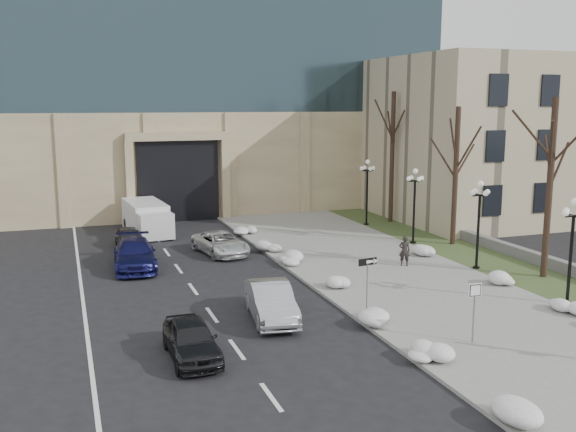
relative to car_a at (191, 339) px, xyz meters
name	(u,v)px	position (x,y,z in m)	size (l,w,h in m)	color
ground	(494,393)	(8.17, -5.77, -0.68)	(160.00, 160.00, 0.00)	black
sidewalk	(382,270)	(11.67, 8.23, -0.62)	(9.00, 40.00, 0.12)	gray
curb	(302,277)	(7.17, 8.23, -0.61)	(0.30, 40.00, 0.14)	gray
grass_strip	(486,260)	(18.17, 8.23, -0.63)	(4.00, 40.00, 0.10)	#394C26
stone_wall	(493,245)	(20.17, 10.23, -0.33)	(0.50, 30.00, 0.70)	slate
classical_building	(507,137)	(30.17, 22.21, 5.32)	(22.00, 18.12, 12.00)	tan
car_a	(191,339)	(0.00, 0.00, 0.00)	(1.61, 3.99, 1.36)	black
car_b	(271,302)	(3.83, 2.91, 0.08)	(1.60, 4.59, 1.51)	#A5A7AD
car_c	(135,254)	(-0.49, 13.13, 0.08)	(2.14, 5.26, 1.53)	#171851
car_d	(221,243)	(4.60, 14.79, -0.04)	(2.13, 4.63, 1.29)	silver
car_e	(129,238)	(-0.29, 18.23, -0.05)	(1.48, 3.67, 1.25)	#2A2B2F
pedestrian	(404,251)	(13.11, 8.43, 0.25)	(0.60, 0.39, 1.63)	black
box_truck	(147,218)	(1.36, 22.46, 0.32)	(2.77, 6.64, 2.06)	silver
one_way_sign	(371,268)	(7.86, 2.02, 1.35)	(0.93, 0.27, 2.46)	slate
keep_sign	(475,300)	(9.89, -2.22, 1.03)	(0.50, 0.10, 2.33)	slate
snow_clump_a	(520,418)	(7.47, -7.77, -0.38)	(1.10, 1.60, 0.36)	white
snow_clump_b	(429,356)	(7.46, -3.18, -0.38)	(1.10, 1.60, 0.36)	white
snow_clump_c	(374,316)	(7.57, 1.06, -0.38)	(1.10, 1.60, 0.36)	white
snow_clump_d	(337,287)	(7.86, 5.42, -0.38)	(1.10, 1.60, 0.36)	white
snow_clump_e	(291,261)	(7.47, 10.71, -0.38)	(1.10, 1.60, 0.36)	white
snow_clump_f	(268,247)	(7.36, 14.28, -0.38)	(1.10, 1.60, 0.36)	white
snow_clump_g	(248,232)	(7.41, 18.94, -0.38)	(1.10, 1.60, 0.36)	white
snow_clump_i	(509,282)	(15.94, 3.45, -0.38)	(1.10, 1.60, 0.36)	white
snow_clump_j	(431,253)	(15.59, 9.77, -0.38)	(1.10, 1.60, 0.36)	white
snow_clump_k	(573,308)	(15.83, -0.80, -0.38)	(1.10, 1.60, 0.36)	white
lamppost_a	(572,237)	(16.47, 0.23, 2.39)	(1.18, 1.18, 4.76)	black
lamppost_b	(479,213)	(16.47, 6.73, 2.39)	(1.18, 1.18, 4.76)	black
lamppost_c	(415,196)	(16.47, 13.23, 2.39)	(1.18, 1.18, 4.76)	black
lamppost_d	(367,183)	(16.47, 19.73, 2.39)	(1.18, 1.18, 4.76)	black
tree_near	(551,163)	(18.67, 4.23, 5.15)	(3.20, 3.20, 9.00)	black
tree_mid	(456,157)	(18.67, 12.23, 4.82)	(3.20, 3.20, 8.50)	black
tree_far	(393,139)	(18.67, 20.23, 5.47)	(3.20, 3.20, 9.50)	black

